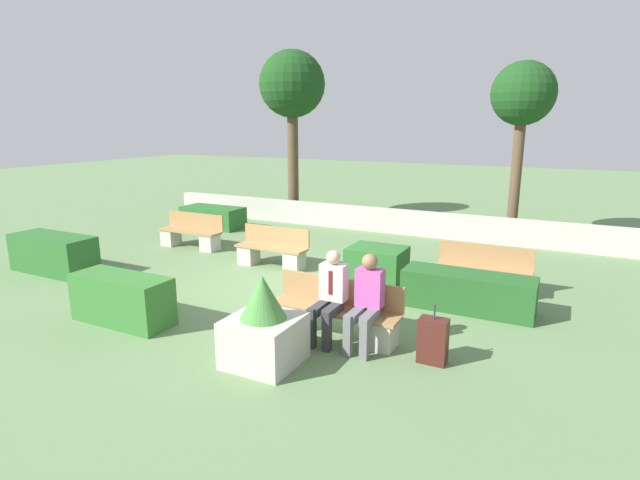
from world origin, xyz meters
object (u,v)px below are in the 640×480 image
(bench_right_side, at_px, (482,275))
(planter_corner_left, at_px, (264,328))
(bench_front, at_px, (335,315))
(bench_back, at_px, (191,235))
(person_seated_man, at_px, (330,292))
(person_seated_woman, at_px, (366,297))
(tree_leftmost, at_px, (292,88))
(tree_center_left, at_px, (523,98))
(suitcase, at_px, (433,341))
(bench_left_side, at_px, (272,252))

(bench_right_side, height_order, planter_corner_left, planter_corner_left)
(bench_front, relative_size, bench_back, 1.14)
(person_seated_man, height_order, planter_corner_left, person_seated_man)
(person_seated_woman, height_order, tree_leftmost, tree_leftmost)
(person_seated_man, distance_m, tree_center_left, 9.02)
(bench_right_side, height_order, bench_back, same)
(tree_leftmost, bearing_deg, planter_corner_left, -62.21)
(person_seated_man, xyz_separation_m, person_seated_woman, (0.56, 0.00, 0.02))
(bench_right_side, relative_size, planter_corner_left, 1.44)
(person_seated_man, xyz_separation_m, tree_center_left, (1.53, 8.37, 2.98))
(bench_back, distance_m, tree_center_left, 9.31)
(tree_leftmost, relative_size, tree_center_left, 1.14)
(suitcase, xyz_separation_m, tree_leftmost, (-6.77, 8.08, 3.85))
(bench_left_side, relative_size, bench_back, 0.95)
(bench_left_side, xyz_separation_m, bench_right_side, (4.42, 0.38, 0.00))
(bench_right_side, relative_size, person_seated_man, 1.30)
(planter_corner_left, height_order, suitcase, planter_corner_left)
(person_seated_woman, xyz_separation_m, tree_leftmost, (-5.82, 8.07, 3.41))
(bench_left_side, distance_m, person_seated_woman, 4.45)
(bench_front, height_order, planter_corner_left, planter_corner_left)
(person_seated_man, distance_m, person_seated_woman, 0.56)
(bench_back, relative_size, planter_corner_left, 1.44)
(person_seated_man, height_order, tree_center_left, tree_center_left)
(bench_front, bearing_deg, tree_leftmost, 123.60)
(bench_left_side, relative_size, person_seated_woman, 1.22)
(bench_front, bearing_deg, bench_right_side, 62.81)
(suitcase, relative_size, tree_center_left, 0.17)
(person_seated_man, height_order, suitcase, person_seated_man)
(bench_right_side, relative_size, tree_leftmost, 0.33)
(planter_corner_left, relative_size, tree_leftmost, 0.23)
(bench_right_side, xyz_separation_m, person_seated_woman, (-1.05, -3.25, 0.42))
(tree_leftmost, bearing_deg, tree_center_left, 2.54)
(bench_left_side, distance_m, tree_center_left, 7.79)
(bench_front, bearing_deg, tree_center_left, 79.51)
(bench_back, xyz_separation_m, suitcase, (7.08, -3.39, -0.02))
(bench_left_side, relative_size, bench_right_side, 0.95)
(person_seated_man, bearing_deg, bench_right_side, 63.68)
(bench_back, height_order, person_seated_man, person_seated_man)
(bench_left_side, height_order, tree_leftmost, tree_leftmost)
(bench_right_side, bearing_deg, suitcase, -84.85)
(planter_corner_left, bearing_deg, tree_center_left, 78.01)
(bench_left_side, bearing_deg, suitcase, -26.41)
(bench_back, distance_m, person_seated_woman, 7.01)
(bench_right_side, xyz_separation_m, tree_leftmost, (-6.86, 4.82, 3.83))
(bench_front, xyz_separation_m, bench_right_side, (1.60, 3.11, -0.01))
(bench_back, height_order, person_seated_woman, person_seated_woman)
(bench_right_side, xyz_separation_m, planter_corner_left, (-2.07, -4.28, 0.17))
(tree_leftmost, bearing_deg, bench_back, -93.71)
(bench_front, relative_size, person_seated_woman, 1.47)
(planter_corner_left, bearing_deg, tree_leftmost, 117.79)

